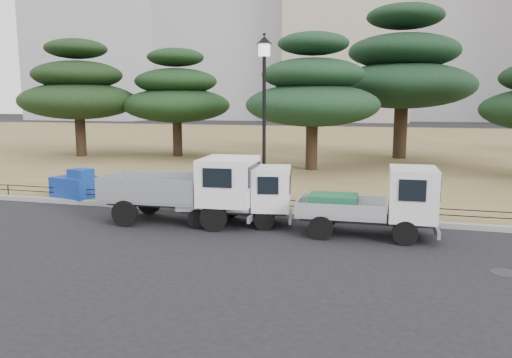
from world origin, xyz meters
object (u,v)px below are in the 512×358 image
(truck_kei_rear, at_px, (377,202))
(tarp_pile, at_px, (77,185))
(truck_large, at_px, (189,186))
(street_lamp, at_px, (264,94))
(truck_kei_front, at_px, (244,196))

(truck_kei_rear, xyz_separation_m, tarp_pile, (-10.95, 2.07, -0.38))
(tarp_pile, bearing_deg, truck_large, -20.56)
(truck_large, height_order, street_lamp, street_lamp)
(truck_kei_rear, height_order, street_lamp, street_lamp)
(street_lamp, bearing_deg, truck_kei_rear, -26.10)
(truck_kei_front, bearing_deg, tarp_pile, 155.58)
(truck_large, relative_size, tarp_pile, 2.59)
(truck_large, bearing_deg, truck_kei_front, 4.97)
(truck_kei_rear, xyz_separation_m, street_lamp, (-3.67, 1.80, 2.93))
(truck_kei_front, height_order, truck_kei_rear, truck_kei_rear)
(truck_large, distance_m, truck_kei_rear, 5.55)
(truck_large, height_order, truck_kei_rear, truck_large)
(tarp_pile, bearing_deg, street_lamp, -2.13)
(truck_large, height_order, tarp_pile, truck_large)
(truck_kei_front, xyz_separation_m, tarp_pile, (-7.07, 1.77, -0.29))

